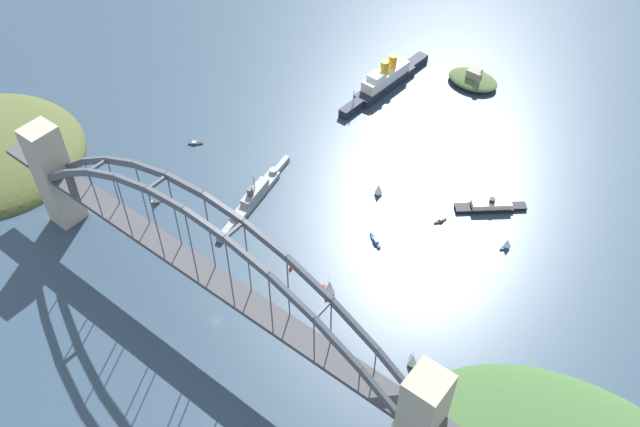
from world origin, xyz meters
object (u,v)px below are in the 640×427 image
Objects in this scene: harbor_ferry_steamer at (490,206)px; small_boat_7 at (156,196)px; fort_island_mid_harbor at (473,79)px; small_boat_2 at (195,143)px; ocean_liner at (386,80)px; small_boat_4 at (507,243)px; small_boat_1 at (413,360)px; small_boat_6 at (441,221)px; naval_cruiser at (255,196)px; small_boat_3 at (330,287)px; small_boat_0 at (379,189)px; harbor_arch_bridge at (207,275)px; small_boat_5 at (375,241)px; channel_marker_buoy at (290,268)px.

small_boat_7 is at bearing -143.66° from harbor_ferry_steamer.
fort_island_mid_harbor is 185.78m from small_boat_2.
small_boat_4 is (127.78, -77.27, -2.83)m from ocean_liner.
small_boat_2 is (-184.07, 47.79, -3.41)m from small_boat_1.
fort_island_mid_harbor is 4.65× the size of small_boat_6.
small_boat_4 is at bearing 7.62° from small_boat_6.
small_boat_4 reaches higher than small_boat_2.
ocean_liner is 130.69m from small_boat_2.
naval_cruiser is 8.31× the size of small_boat_7.
small_boat_6 is (17.30, 74.32, -4.33)m from small_boat_3.
small_boat_0 reaches higher than harbor_ferry_steamer.
harbor_arch_bridge is 37.49× the size of small_boat_2.
small_boat_5 is at bearing 137.54° from small_boat_1.
fort_island_mid_harbor is at bearing 57.54° from small_boat_2.
ocean_liner reaches higher than small_boat_1.
small_boat_5 is at bearing -79.10° from fort_island_mid_harbor.
small_boat_5 is at bearing 24.05° from small_boat_7.
small_boat_6 is (89.03, 48.38, -2.08)m from naval_cruiser.
small_boat_4 is 2.49× the size of channel_marker_buoy.
small_boat_4 is 0.79× the size of small_boat_7.
small_boat_5 is (30.27, 86.49, -32.58)m from harbor_arch_bridge.
channel_marker_buoy is at bearing -119.16° from small_boat_6.
small_boat_7 is (-165.47, 0.52, -0.01)m from small_boat_1.
small_boat_6 is 2.63× the size of channel_marker_buoy.
small_boat_6 is (19.07, 33.30, -0.22)m from small_boat_5.
fort_island_mid_harbor reaches higher than small_boat_5.
ocean_liner is 12.03× the size of small_boat_6.
small_boat_2 is 152.71m from small_boat_6.
harbor_arch_bridge is 25.55× the size of small_boat_3.
small_boat_5 is at bearing -119.81° from small_boat_6.
harbor_arch_bridge is 133.64m from small_boat_6.
fort_island_mid_harbor is (42.90, 39.16, -2.56)m from ocean_liner.
small_boat_5 is at bearing -121.22° from harbor_ferry_steamer.
fort_island_mid_harbor is 198.10m from small_boat_3.
small_boat_4 is at bearing 45.64° from channel_marker_buoy.
small_boat_2 is (-59.50, 12.88, -2.10)m from naval_cruiser.
small_boat_0 is at bearing 122.23° from small_boat_5.
small_boat_4 is (0.50, 88.11, -0.88)m from small_boat_1.
ocean_liner is at bearing 91.19° from naval_cruiser.
small_boat_0 is 115.12m from small_boat_2.
small_boat_5 is (-55.12, -38.12, -2.30)m from small_boat_4.
small_boat_3 reaches higher than harbor_ferry_steamer.
channel_marker_buoy is (88.27, 8.12, -2.98)m from small_boat_7.
small_boat_7 is at bearing -152.18° from small_boat_4.
harbor_ferry_steamer is at bearing 135.31° from small_boat_4.
small_boat_7 reaches higher than small_boat_6.
small_boat_0 is at bearing 132.57° from small_boat_1.
small_boat_3 is (131.23, -38.83, 4.35)m from small_boat_2.
ocean_liner is 122.19m from harbor_ferry_steamer.
ocean_liner is at bearing 148.84° from small_boat_4.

